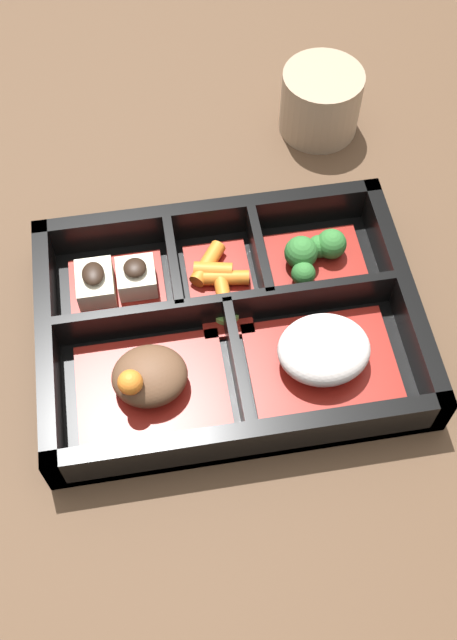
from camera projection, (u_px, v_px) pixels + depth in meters
The scene contains 10 objects.
ground_plane at pixel (228, 335), 0.66m from camera, with size 3.00×3.00×0.00m, color #4C3523.
bento_base at pixel (228, 332), 0.66m from camera, with size 0.32×0.24×0.01m.
bento_rim at pixel (228, 318), 0.64m from camera, with size 0.32×0.24×0.05m.
bowl_rice at pixel (323, 352), 0.62m from camera, with size 0.12×0.09×0.04m.
bowl_stew at pixel (150, 380), 0.61m from camera, with size 0.12×0.09×0.05m.
bowl_greens at pixel (314, 255), 0.68m from camera, with size 0.09×0.07×0.04m.
bowl_carrots at pixel (216, 274), 0.67m from camera, with size 0.06×0.07×0.02m.
bowl_tofu at pixel (116, 283), 0.66m from camera, with size 0.08×0.07×0.04m.
bowl_pickles at pixel (226, 315), 0.65m from camera, with size 0.04×0.04×0.01m.
tea_cup at pixel (321, 101), 0.76m from camera, with size 0.08×0.08×0.07m.
Camera 1 is at (0.05, 0.33, 0.57)m, focal length 42.00 mm.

